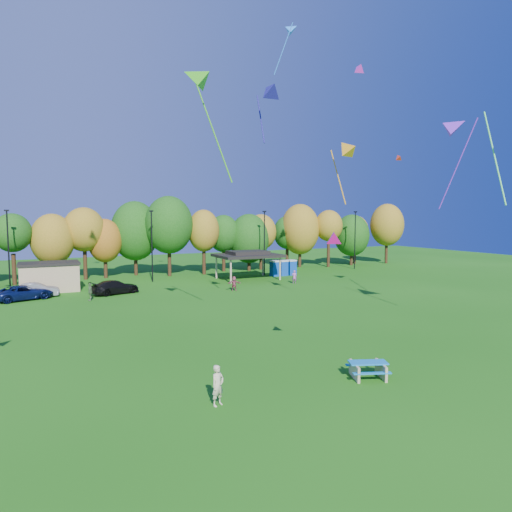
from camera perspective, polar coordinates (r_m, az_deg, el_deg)
name	(u,v)px	position (r m, az deg, el deg)	size (l,w,h in m)	color
ground	(310,396)	(22.54, 6.78, -16.99)	(160.00, 160.00, 0.00)	#19600F
tree_line	(120,234)	(63.92, -16.68, 2.61)	(93.57, 10.55, 11.15)	black
lamp_posts	(152,244)	(59.16, -12.89, 1.53)	(64.50, 0.25, 9.09)	black
utility_building	(50,277)	(55.95, -24.40, -2.35)	(6.30, 4.30, 3.25)	tan
pavilion	(248,255)	(60.36, -1.03, 0.13)	(8.20, 6.20, 3.77)	tan
porta_potties	(283,268)	(64.20, 3.41, -1.49)	(3.75, 1.31, 2.18)	#0D3FAE
picnic_table	(368,368)	(25.18, 13.80, -13.49)	(2.43, 2.24, 0.85)	tan
kite_flyer	(218,385)	(21.15, -4.80, -15.82)	(0.67, 0.44, 1.84)	beige
car_b	(36,290)	(52.57, -25.84, -3.85)	(1.58, 4.52, 1.49)	gray
car_c	(24,293)	(51.37, -27.00, -4.09)	(2.47, 5.36, 1.49)	#0C1649
car_d	(115,287)	(51.50, -17.19, -3.74)	(2.10, 5.16, 1.50)	black
far_person_1	(294,277)	(56.94, 4.81, -2.61)	(0.61, 0.40, 1.66)	#BE59AD
far_person_2	(90,292)	(48.26, -20.03, -4.24)	(1.03, 0.43, 1.76)	#658652
far_person_3	(234,284)	(51.38, -2.76, -3.46)	(1.51, 0.48, 1.63)	#A24357
kite_1	(358,68)	(52.56, 12.65, 21.90)	(1.57, 1.82, 1.59)	#F929DF
kite_2	(292,29)	(58.21, 4.57, 26.41)	(3.67, 2.23, 6.41)	#267CF4
kite_4	(457,127)	(45.59, 23.78, 14.58)	(4.14, 4.25, 8.57)	purple
kite_5	(194,78)	(30.99, -7.74, 21.15)	(4.14, 3.05, 7.50)	#34A716
kite_6	(334,236)	(24.39, 9.71, 2.47)	(1.38, 1.46, 1.19)	#FD0E95
kite_7	(269,91)	(35.22, 1.62, 19.92)	(1.59, 2.93, 4.68)	navy
kite_11	(346,148)	(39.02, 11.14, 13.08)	(1.93, 3.50, 5.62)	orange
kite_12	(398,157)	(61.13, 17.37, 11.73)	(1.17, 1.37, 1.16)	red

